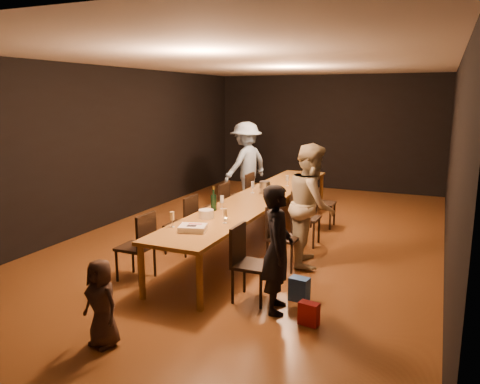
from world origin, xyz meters
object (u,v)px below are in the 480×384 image
at_px(chair_right_0, 252,264).
at_px(ice_bucket, 265,187).
at_px(woman_tan, 311,204).
at_px(woman_birthday, 277,249).
at_px(chair_left_1, 181,224).
at_px(champagne_bottle, 214,198).
at_px(birthday_cake, 193,228).
at_px(chair_right_2, 306,217).
at_px(table, 259,199).
at_px(chair_left_0, 135,246).
at_px(chair_left_3, 241,195).
at_px(plate_stack, 206,214).
at_px(man_blue, 246,164).
at_px(chair_right_3, 323,203).
at_px(chair_left_2, 215,208).
at_px(child, 101,303).
at_px(chair_right_1, 284,237).

bearing_deg(chair_right_0, ice_bucket, -162.46).
bearing_deg(woman_tan, woman_birthday, 167.09).
relative_size(woman_birthday, woman_tan, 0.83).
bearing_deg(chair_right_0, chair_left_1, -125.22).
bearing_deg(chair_left_1, champagne_bottle, -90.52).
bearing_deg(birthday_cake, chair_right_2, 53.03).
height_order(table, chair_left_0, chair_left_0).
relative_size(chair_right_0, woman_tan, 0.52).
bearing_deg(chair_left_3, ice_bucket, -136.16).
distance_m(plate_stack, ice_bucket, 1.99).
bearing_deg(woman_birthday, chair_left_1, 41.65).
distance_m(man_blue, champagne_bottle, 3.58).
relative_size(chair_right_3, woman_birthday, 0.63).
bearing_deg(champagne_bottle, plate_stack, -76.50).
distance_m(chair_left_3, plate_stack, 2.96).
distance_m(chair_right_3, chair_left_0, 3.98).
bearing_deg(chair_left_1, table, -35.31).
bearing_deg(chair_left_1, chair_left_2, 0.00).
distance_m(table, woman_birthday, 2.81).
relative_size(woman_birthday, child, 1.66).
distance_m(chair_right_1, plate_stack, 1.16).
relative_size(chair_right_1, woman_birthday, 0.63).
relative_size(chair_right_0, chair_left_3, 1.00).
relative_size(chair_right_2, chair_left_2, 1.00).
bearing_deg(chair_left_2, chair_right_3, -54.78).
height_order(chair_right_0, chair_left_1, same).
bearing_deg(plate_stack, birthday_cake, -77.47).
distance_m(woman_birthday, ice_bucket, 3.11).
distance_m(chair_right_2, plate_stack, 1.97).
distance_m(chair_right_1, man_blue, 4.03).
height_order(chair_right_3, woman_birthday, woman_birthday).
relative_size(chair_left_0, ice_bucket, 4.46).
relative_size(chair_right_0, child, 1.04).
bearing_deg(chair_right_0, birthday_cake, -96.06).
bearing_deg(chair_right_1, chair_right_2, 180.00).
xyz_separation_m(chair_right_2, ice_bucket, (-0.86, 0.33, 0.39)).
bearing_deg(chair_left_1, chair_right_3, -35.31).
bearing_deg(chair_left_2, chair_left_1, -180.00).
bearing_deg(man_blue, woman_birthday, 46.59).
height_order(chair_left_1, champagne_bottle, champagne_bottle).
height_order(chair_left_0, champagne_bottle, champagne_bottle).
xyz_separation_m(chair_left_2, chair_left_3, (0.00, 1.20, 0.00)).
distance_m(chair_right_0, birthday_cake, 0.92).
height_order(chair_right_3, champagne_bottle, champagne_bottle).
distance_m(chair_right_2, chair_left_0, 2.94).
bearing_deg(child, woman_tan, 80.42).
height_order(champagne_bottle, ice_bucket, champagne_bottle).
xyz_separation_m(woman_birthday, birthday_cake, (-1.22, 0.23, 0.05)).
xyz_separation_m(chair_left_0, champagne_bottle, (0.59, 1.19, 0.47)).
height_order(chair_right_2, champagne_bottle, champagne_bottle).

